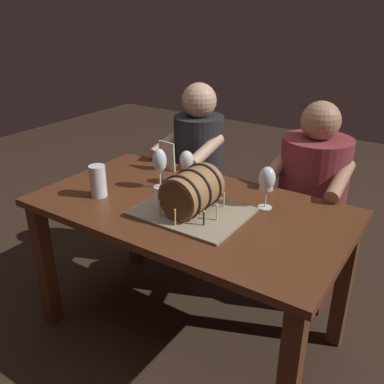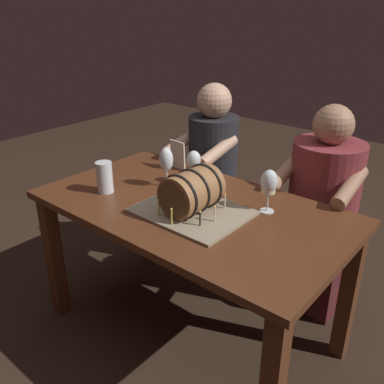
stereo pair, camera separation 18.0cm
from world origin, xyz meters
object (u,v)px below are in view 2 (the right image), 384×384
object	(u,v)px
person_seated_left	(212,185)
person_seated_right	(320,217)
wine_glass_white	(269,184)
menu_card	(178,155)
dining_table	(191,226)
wine_glass_rose	(194,161)
barrel_cake	(192,195)
beer_pint	(105,179)
wine_glass_empty	(166,161)

from	to	relation	value
person_seated_left	person_seated_right	distance (m)	0.73
wine_glass_white	menu_card	distance (m)	0.67
wine_glass_white	person_seated_left	bearing A→B (deg)	144.49
dining_table	menu_card	size ratio (longest dim) A/B	9.00
wine_glass_rose	person_seated_left	distance (m)	0.59
barrel_cake	wine_glass_rose	bearing A→B (deg)	128.49
barrel_cake	person_seated_right	distance (m)	0.82
wine_glass_rose	person_seated_left	bearing A→B (deg)	115.91
beer_pint	person_seated_left	xyz separation A→B (m)	(0.05, 0.80, -0.28)
dining_table	menu_card	bearing A→B (deg)	139.14
wine_glass_rose	wine_glass_white	distance (m)	0.45
beer_pint	person_seated_left	bearing A→B (deg)	86.45
barrel_cake	wine_glass_empty	bearing A→B (deg)	153.49
barrel_cake	menu_card	size ratio (longest dim) A/B	2.96
wine_glass_white	person_seated_left	world-z (taller)	person_seated_left
wine_glass_white	barrel_cake	bearing A→B (deg)	-137.78
wine_glass_white	wine_glass_empty	distance (m)	0.54
dining_table	beer_pint	world-z (taller)	beer_pint
wine_glass_empty	person_seated_right	distance (m)	0.88
person_seated_right	wine_glass_empty	bearing A→B (deg)	-136.93
wine_glass_white	wine_glass_empty	world-z (taller)	wine_glass_empty
person_seated_right	wine_glass_rose	bearing A→B (deg)	-139.40
menu_card	dining_table	bearing A→B (deg)	-35.04
wine_glass_rose	wine_glass_empty	bearing A→B (deg)	-125.01
wine_glass_white	wine_glass_empty	bearing A→B (deg)	-171.39
beer_pint	menu_card	size ratio (longest dim) A/B	0.96
barrel_cake	wine_glass_white	world-z (taller)	barrel_cake
dining_table	person_seated_right	size ratio (longest dim) A/B	1.26
dining_table	person_seated_left	size ratio (longest dim) A/B	1.24
person_seated_left	wine_glass_white	bearing A→B (deg)	-35.51
barrel_cake	wine_glass_white	size ratio (longest dim) A/B	2.40
wine_glass_white	beer_pint	bearing A→B (deg)	-155.69
wine_glass_rose	person_seated_right	distance (m)	0.75
wine_glass_white	person_seated_right	bearing A→B (deg)	82.56
wine_glass_empty	beer_pint	bearing A→B (deg)	-126.95
wine_glass_white	person_seated_left	distance (m)	0.89
barrel_cake	wine_glass_rose	size ratio (longest dim) A/B	2.70
dining_table	barrel_cake	world-z (taller)	barrel_cake
person_seated_left	wine_glass_rose	bearing A→B (deg)	-64.09
wine_glass_rose	beer_pint	xyz separation A→B (m)	(-0.26, -0.36, -0.05)
wine_glass_rose	barrel_cake	bearing A→B (deg)	-51.51
beer_pint	wine_glass_white	bearing A→B (deg)	24.31
dining_table	person_seated_left	bearing A→B (deg)	119.61
wine_glass_rose	wine_glass_empty	distance (m)	0.14
person_seated_right	barrel_cake	bearing A→B (deg)	-113.81
wine_glass_white	beer_pint	distance (m)	0.79
barrel_cake	person_seated_right	world-z (taller)	person_seated_right
person_seated_left	person_seated_right	bearing A→B (deg)	0.04
wine_glass_white	person_seated_right	world-z (taller)	person_seated_right
dining_table	wine_glass_white	bearing A→B (deg)	28.72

